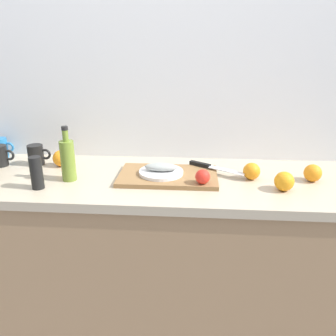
# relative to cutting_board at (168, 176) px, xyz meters

# --- Properties ---
(ground_plane) EXTENTS (12.00, 12.00, 0.00)m
(ground_plane) POSITION_rel_cutting_board_xyz_m (-0.07, 0.00, -0.91)
(ground_plane) COLOR slate
(back_wall) EXTENTS (3.20, 0.05, 2.50)m
(back_wall) POSITION_rel_cutting_board_xyz_m (-0.07, 0.33, 0.34)
(back_wall) COLOR white
(back_wall) RESTS_ON ground_plane
(kitchen_counter) EXTENTS (2.00, 0.60, 0.90)m
(kitchen_counter) POSITION_rel_cutting_board_xyz_m (-0.07, 0.00, -0.46)
(kitchen_counter) COLOR #9E7A56
(kitchen_counter) RESTS_ON ground_plane
(cutting_board) EXTENTS (0.45, 0.28, 0.02)m
(cutting_board) POSITION_rel_cutting_board_xyz_m (0.00, 0.00, 0.00)
(cutting_board) COLOR olive
(cutting_board) RESTS_ON kitchen_counter
(white_plate) EXTENTS (0.20, 0.20, 0.01)m
(white_plate) POSITION_rel_cutting_board_xyz_m (-0.03, 0.01, 0.02)
(white_plate) COLOR white
(white_plate) RESTS_ON cutting_board
(fish_fillet) EXTENTS (0.15, 0.07, 0.04)m
(fish_fillet) POSITION_rel_cutting_board_xyz_m (-0.03, 0.01, 0.04)
(fish_fillet) COLOR #999E99
(fish_fillet) RESTS_ON white_plate
(chef_knife) EXTENTS (0.26, 0.18, 0.02)m
(chef_knife) POSITION_rel_cutting_board_xyz_m (0.19, 0.09, 0.02)
(chef_knife) COLOR silver
(chef_knife) RESTS_ON cutting_board
(tomato_0) EXTENTS (0.06, 0.06, 0.06)m
(tomato_0) POSITION_rel_cutting_board_xyz_m (0.16, -0.10, 0.04)
(tomato_0) COLOR red
(tomato_0) RESTS_ON cutting_board
(olive_oil_bottle) EXTENTS (0.06, 0.06, 0.25)m
(olive_oil_bottle) POSITION_rel_cutting_board_xyz_m (-0.45, -0.05, 0.09)
(olive_oil_bottle) COLOR olive
(olive_oil_bottle) RESTS_ON kitchen_counter
(coffee_mug_0) EXTENTS (0.12, 0.08, 0.10)m
(coffee_mug_0) POSITION_rel_cutting_board_xyz_m (-0.86, 0.11, 0.04)
(coffee_mug_0) COLOR black
(coffee_mug_0) RESTS_ON kitchen_counter
(coffee_mug_1) EXTENTS (0.12, 0.08, 0.11)m
(coffee_mug_1) POSITION_rel_cutting_board_xyz_m (-0.93, 0.24, 0.04)
(coffee_mug_1) COLOR #2672B2
(coffee_mug_1) RESTS_ON kitchen_counter
(coffee_mug_2) EXTENTS (0.12, 0.08, 0.10)m
(coffee_mug_2) POSITION_rel_cutting_board_xyz_m (-0.68, 0.14, 0.04)
(coffee_mug_2) COLOR black
(coffee_mug_2) RESTS_ON kitchen_counter
(orange_0) EXTENTS (0.08, 0.08, 0.08)m
(orange_0) POSITION_rel_cutting_board_xyz_m (0.65, 0.01, 0.03)
(orange_0) COLOR orange
(orange_0) RESTS_ON kitchen_counter
(orange_1) EXTENTS (0.08, 0.08, 0.08)m
(orange_1) POSITION_rel_cutting_board_xyz_m (0.50, -0.10, 0.03)
(orange_1) COLOR orange
(orange_1) RESTS_ON kitchen_counter
(orange_2) EXTENTS (0.08, 0.08, 0.08)m
(orange_2) POSITION_rel_cutting_board_xyz_m (0.38, 0.02, 0.03)
(orange_2) COLOR orange
(orange_2) RESTS_ON kitchen_counter
(orange_3) EXTENTS (0.08, 0.08, 0.08)m
(orange_3) POSITION_rel_cutting_board_xyz_m (-0.55, 0.13, 0.03)
(orange_3) COLOR orange
(orange_3) RESTS_ON kitchen_counter
(pepper_mill) EXTENTS (0.05, 0.05, 0.14)m
(pepper_mill) POSITION_rel_cutting_board_xyz_m (-0.55, -0.16, 0.06)
(pepper_mill) COLOR black
(pepper_mill) RESTS_ON kitchen_counter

